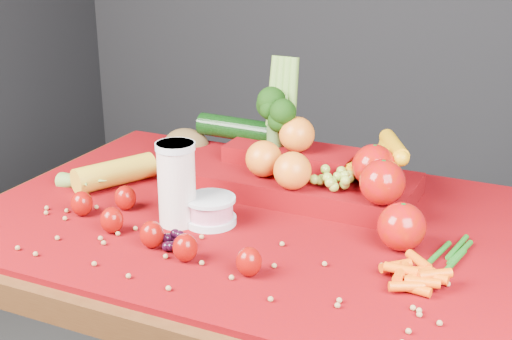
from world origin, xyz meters
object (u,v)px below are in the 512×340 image
at_px(milk_glass, 177,181).
at_px(produce_mound, 306,167).
at_px(yogurt_bowl, 210,209).
at_px(table, 252,264).

distance_m(milk_glass, produce_mound, 0.29).
height_order(yogurt_bowl, produce_mound, produce_mound).
relative_size(table, milk_glass, 6.83).
bearing_deg(milk_glass, yogurt_bowl, 24.83).
relative_size(milk_glass, yogurt_bowl, 1.64).
xyz_separation_m(table, produce_mound, (0.05, 0.15, 0.17)).
relative_size(milk_glass, produce_mound, 0.27).
bearing_deg(yogurt_bowl, milk_glass, -155.17).
distance_m(table, yogurt_bowl, 0.16).
distance_m(yogurt_bowl, produce_mound, 0.24).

